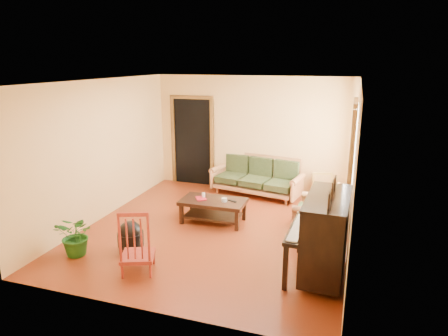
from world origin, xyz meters
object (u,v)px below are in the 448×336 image
(piano, at_px, (326,237))
(sofa, at_px, (256,176))
(armchair, at_px, (315,208))
(red_chair, at_px, (137,240))
(coffee_table, at_px, (213,211))
(potted_plant, at_px, (77,235))
(footstool, at_px, (131,241))
(ceramic_crock, at_px, (344,197))

(piano, bearing_deg, sofa, 121.26)
(armchair, height_order, red_chair, red_chair)
(coffee_table, relative_size, piano, 0.90)
(coffee_table, relative_size, armchair, 1.42)
(red_chair, distance_m, potted_plant, 1.15)
(potted_plant, bearing_deg, piano, 9.01)
(sofa, height_order, piano, piano)
(armchair, bearing_deg, piano, -74.90)
(armchair, bearing_deg, footstool, -141.85)
(armchair, xyz_separation_m, piano, (0.29, -1.52, 0.16))
(potted_plant, bearing_deg, ceramic_crock, 44.01)
(footstool, bearing_deg, sofa, 70.10)
(coffee_table, distance_m, armchair, 1.85)
(sofa, xyz_separation_m, red_chair, (-0.80, -3.79, 0.06))
(coffee_table, bearing_deg, sofa, 77.68)
(sofa, height_order, potted_plant, sofa)
(piano, height_order, red_chair, piano)
(sofa, xyz_separation_m, armchair, (1.44, -1.55, -0.01))
(sofa, relative_size, red_chair, 2.06)
(piano, bearing_deg, potted_plant, -169.10)
(sofa, bearing_deg, piano, -49.82)
(red_chair, relative_size, potted_plant, 1.46)
(red_chair, bearing_deg, ceramic_crock, 33.87)
(piano, relative_size, potted_plant, 1.98)
(sofa, bearing_deg, armchair, -36.29)
(red_chair, xyz_separation_m, ceramic_crock, (2.71, 3.85, -0.36))
(footstool, xyz_separation_m, red_chair, (0.40, -0.48, 0.29))
(armchair, xyz_separation_m, potted_plant, (-3.37, -2.10, -0.09))
(piano, distance_m, ceramic_crock, 3.17)
(sofa, xyz_separation_m, coffee_table, (-0.38, -1.76, -0.21))
(footstool, bearing_deg, armchair, 33.73)
(ceramic_crock, bearing_deg, footstool, -132.67)
(footstool, relative_size, ceramic_crock, 1.63)
(piano, xyz_separation_m, red_chair, (-2.52, -0.72, -0.10))
(sofa, distance_m, piano, 3.53)
(ceramic_crock, height_order, potted_plant, potted_plant)
(sofa, bearing_deg, coffee_table, -91.51)
(coffee_table, distance_m, potted_plant, 2.45)
(potted_plant, bearing_deg, footstool, 24.69)
(sofa, distance_m, ceramic_crock, 1.94)
(sofa, height_order, red_chair, red_chair)
(footstool, distance_m, ceramic_crock, 4.59)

